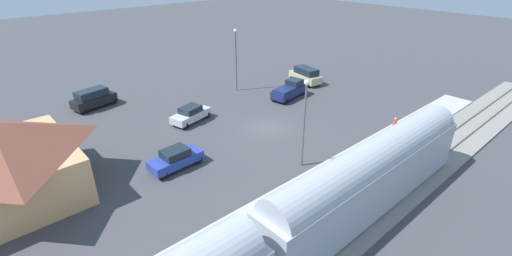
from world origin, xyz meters
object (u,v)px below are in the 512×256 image
at_px(pedestrian_on_platform, 395,124).
at_px(sedan_silver, 191,114).
at_px(passenger_train, 260,248).
at_px(light_pole_near_platform, 305,114).
at_px(pickup_navy, 290,90).
at_px(suv_black, 93,98).
at_px(light_pole_lot_center, 236,53).
at_px(station_building, 2,160).
at_px(suv_tan, 306,75).
at_px(sedan_blue, 176,158).

bearing_deg(pedestrian_on_platform, sedan_silver, 38.86).
bearing_deg(sedan_silver, passenger_train, 156.89).
height_order(passenger_train, light_pole_near_platform, light_pole_near_platform).
xyz_separation_m(sedan_silver, pickup_navy, (-2.10, -13.17, 0.15)).
relative_size(suv_black, light_pole_lot_center, 0.65).
relative_size(station_building, sedan_silver, 2.25).
bearing_deg(suv_tan, light_pole_lot_center, 65.74).
xyz_separation_m(pedestrian_on_platform, suv_tan, (16.53, -5.83, -0.13)).
relative_size(suv_tan, sedan_blue, 1.12).
bearing_deg(station_building, passenger_train, -155.63).
relative_size(station_building, pickup_navy, 1.92).
height_order(suv_tan, pickup_navy, suv_tan).
bearing_deg(pickup_navy, sedan_blue, 104.51).
bearing_deg(sedan_blue, station_building, 68.24).
relative_size(station_building, suv_black, 2.08).
xyz_separation_m(passenger_train, pedestrian_on_platform, (4.44, -21.85, -1.58)).
bearing_deg(pedestrian_on_platform, suv_tan, -19.42).
relative_size(sedan_silver, sedan_blue, 1.05).
distance_m(suv_tan, light_pole_lot_center, 10.62).
xyz_separation_m(pedestrian_on_platform, light_pole_near_platform, (2.36, 10.84, 3.53)).
bearing_deg(suv_black, light_pole_lot_center, -111.99).
xyz_separation_m(pickup_navy, light_pole_near_platform, (-11.74, 10.96, 3.79)).
relative_size(passenger_train, sedan_silver, 8.33).
distance_m(sedan_silver, sedan_blue, 9.20).
bearing_deg(light_pole_lot_center, light_pole_near_platform, 157.25).
bearing_deg(light_pole_lot_center, pedestrian_on_platform, -171.19).
xyz_separation_m(passenger_train, light_pole_near_platform, (6.80, -11.01, 1.96)).
relative_size(sedan_silver, pickup_navy, 0.85).
xyz_separation_m(pedestrian_on_platform, light_pole_lot_center, (20.60, 3.19, 3.73)).
distance_m(sedan_blue, suv_black, 17.98).
height_order(passenger_train, pickup_navy, passenger_train).
bearing_deg(station_building, pedestrian_on_platform, -114.32).
relative_size(passenger_train, station_building, 3.71).
bearing_deg(suv_tan, suv_black, 67.18).
relative_size(passenger_train, light_pole_near_platform, 5.25).
bearing_deg(sedan_silver, pedestrian_on_platform, -141.14).
bearing_deg(suv_black, pickup_navy, -123.78).
distance_m(pickup_navy, light_pole_near_platform, 16.50).
relative_size(sedan_blue, light_pole_near_platform, 0.60).
height_order(pickup_navy, light_pole_near_platform, light_pole_near_platform).
relative_size(sedan_silver, suv_black, 0.93).
xyz_separation_m(station_building, sedan_silver, (2.63, -16.96, -2.29)).
height_order(station_building, suv_black, station_building).
distance_m(passenger_train, pedestrian_on_platform, 22.36).
bearing_deg(light_pole_near_platform, sedan_blue, 50.12).
bearing_deg(light_pole_lot_center, suv_tan, -114.26).
xyz_separation_m(sedan_silver, suv_black, (10.93, 6.31, 0.27)).
relative_size(passenger_train, pickup_navy, 7.11).
bearing_deg(suv_black, sedan_blue, -178.77).
bearing_deg(pedestrian_on_platform, sedan_blue, 64.23).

